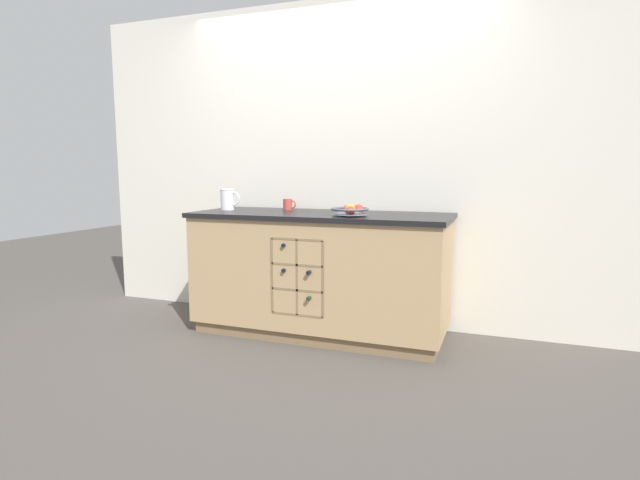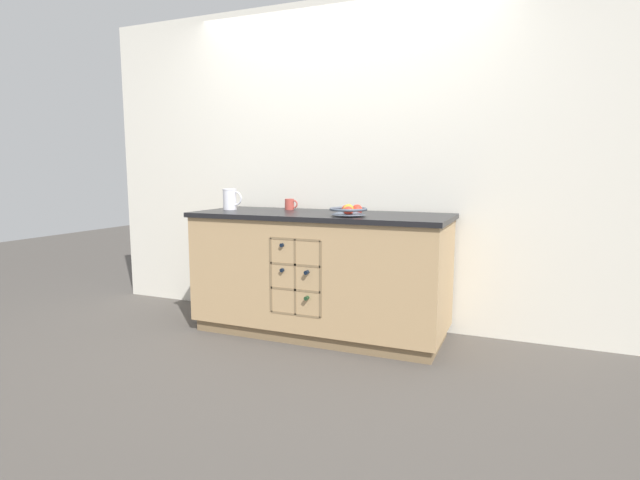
{
  "view_description": "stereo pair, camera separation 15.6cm",
  "coord_description": "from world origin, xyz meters",
  "views": [
    {
      "loc": [
        1.29,
        -3.43,
        1.22
      ],
      "look_at": [
        0.0,
        0.0,
        0.71
      ],
      "focal_mm": 28.0,
      "sensor_mm": 36.0,
      "label": 1
    },
    {
      "loc": [
        1.43,
        -3.38,
        1.22
      ],
      "look_at": [
        0.0,
        0.0,
        0.71
      ],
      "focal_mm": 28.0,
      "sensor_mm": 36.0,
      "label": 2
    }
  ],
  "objects": [
    {
      "name": "ground_plane",
      "position": [
        0.0,
        0.0,
        0.0
      ],
      "size": [
        14.0,
        14.0,
        0.0
      ],
      "primitive_type": "plane",
      "color": "#4C4742"
    },
    {
      "name": "fruit_bowl",
      "position": [
        0.28,
        -0.16,
        0.95
      ],
      "size": [
        0.26,
        0.26,
        0.08
      ],
      "color": "#4C5666",
      "rests_on": "kitchen_island"
    },
    {
      "name": "back_wall",
      "position": [
        0.0,
        0.41,
        1.27
      ],
      "size": [
        4.4,
        0.06,
        2.55
      ],
      "primitive_type": "cube",
      "color": "silver",
      "rests_on": "ground_plane"
    },
    {
      "name": "white_pitcher",
      "position": [
        -0.79,
        0.02,
        1.0
      ],
      "size": [
        0.17,
        0.11,
        0.17
      ],
      "color": "white",
      "rests_on": "kitchen_island"
    },
    {
      "name": "ceramic_mug",
      "position": [
        -0.35,
        0.2,
        0.96
      ],
      "size": [
        0.11,
        0.07,
        0.09
      ],
      "color": "#B7473D",
      "rests_on": "kitchen_island"
    },
    {
      "name": "kitchen_island",
      "position": [
        -0.0,
        -0.0,
        0.46
      ],
      "size": [
        1.9,
        0.74,
        0.92
      ],
      "color": "olive",
      "rests_on": "ground_plane"
    }
  ]
}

